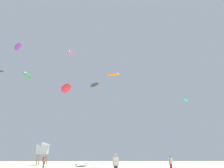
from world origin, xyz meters
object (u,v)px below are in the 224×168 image
object	(u,v)px
lifeguard_tower	(43,148)
kite_aloft_3	(18,47)
person_left	(171,162)
kite_aloft_0	(186,100)
person_midground	(44,160)
kite_aloft_1	(71,53)
kite_aloft_5	(94,85)
kite_aloft_4	(113,74)
kite_aloft_6	(66,89)
person_foreground	(116,163)
kite_grounded_near	(81,165)
kite_aloft_7	(27,75)

from	to	relation	value
lifeguard_tower	kite_aloft_3	bearing A→B (deg)	-134.04
person_left	kite_aloft_0	bearing A→B (deg)	-79.13
person_midground	lifeguard_tower	distance (m)	13.08
kite_aloft_1	kite_aloft_5	world-z (taller)	kite_aloft_1
person_midground	kite_aloft_5	bearing A→B (deg)	-151.87
kite_aloft_4	kite_aloft_5	xyz separation A→B (m)	(-4.02, -7.91, -5.08)
kite_aloft_4	kite_aloft_6	xyz separation A→B (m)	(-7.56, -19.68, -9.33)
person_left	person_foreground	bearing A→B (deg)	87.66
kite_aloft_6	kite_aloft_3	bearing A→B (deg)	140.11
kite_aloft_3	kite_aloft_6	bearing A→B (deg)	-39.89
kite_grounded_near	kite_aloft_7	distance (m)	20.81
kite_aloft_3	kite_aloft_4	size ratio (longest dim) A/B	1.03
person_left	kite_aloft_1	size ratio (longest dim) A/B	0.55
kite_aloft_3	kite_aloft_6	distance (m)	18.76
kite_aloft_0	kite_aloft_5	size ratio (longest dim) A/B	0.83
kite_aloft_4	kite_aloft_5	world-z (taller)	kite_aloft_4
kite_aloft_6	kite_aloft_1	bearing A→B (deg)	97.80
person_midground	kite_aloft_5	xyz separation A→B (m)	(6.41, 9.18, 14.01)
person_left	kite_aloft_7	world-z (taller)	kite_aloft_7
kite_grounded_near	kite_aloft_0	xyz separation A→B (m)	(15.53, -4.72, 9.37)
kite_aloft_3	kite_grounded_near	bearing A→B (deg)	-14.97
person_foreground	kite_aloft_4	distance (m)	37.26
kite_grounded_near	kite_aloft_7	world-z (taller)	kite_aloft_7
person_midground	kite_aloft_7	distance (m)	19.08
lifeguard_tower	kite_aloft_7	distance (m)	14.45
person_midground	kite_aloft_3	distance (m)	23.78
person_left	kite_aloft_6	bearing A→B (deg)	16.11
kite_grounded_near	kite_aloft_0	size ratio (longest dim) A/B	1.41
kite_grounded_near	lifeguard_tower	size ratio (longest dim) A/B	0.89
person_midground	kite_aloft_6	distance (m)	10.50
kite_aloft_3	kite_aloft_5	world-z (taller)	kite_aloft_3
person_left	lifeguard_tower	size ratio (longest dim) A/B	0.39
kite_aloft_1	kite_aloft_4	world-z (taller)	kite_aloft_1
lifeguard_tower	kite_aloft_1	size ratio (longest dim) A/B	1.39
kite_aloft_1	kite_aloft_4	distance (m)	11.19
kite_aloft_1	kite_aloft_6	bearing A→B (deg)	-82.20
kite_aloft_0	kite_aloft_4	xyz separation A→B (m)	(-10.07, 18.40, 10.48)
person_midground	kite_aloft_3	size ratio (longest dim) A/B	0.48
kite_aloft_0	kite_aloft_3	distance (m)	32.77
kite_aloft_4	kite_aloft_6	bearing A→B (deg)	-111.03
person_foreground	kite_aloft_1	size ratio (longest dim) A/B	0.59
kite_grounded_near	kite_aloft_3	xyz separation A→B (m)	(-13.63, 3.64, 21.76)
kite_grounded_near	person_left	bearing A→B (deg)	-50.59
person_midground	kite_aloft_7	xyz separation A→B (m)	(-6.73, 8.62, 15.63)
kite_aloft_6	kite_aloft_7	size ratio (longest dim) A/B	0.99
kite_aloft_5	kite_aloft_7	world-z (taller)	kite_aloft_7
person_foreground	kite_aloft_5	world-z (taller)	kite_aloft_5
kite_aloft_5	person_midground	bearing A→B (deg)	-124.94
kite_aloft_7	kite_aloft_5	bearing A→B (deg)	2.42
kite_aloft_1	kite_aloft_5	distance (m)	12.96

